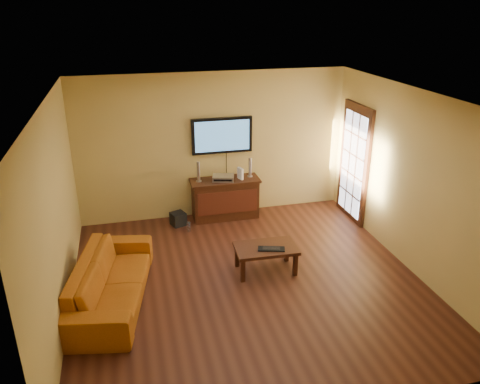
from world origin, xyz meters
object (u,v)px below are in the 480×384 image
object	(u,v)px
keyboard	(271,249)
subwoofer	(178,219)
bottle	(189,227)
coffee_table	(266,250)
television	(222,136)
av_receiver	(223,178)
media_console	(225,198)
speaker_right	(250,168)
game_console	(240,173)
speaker_left	(199,173)
sofa	(110,274)

from	to	relation	value
keyboard	subwoofer	bearing A→B (deg)	120.01
bottle	keyboard	world-z (taller)	keyboard
coffee_table	bottle	xyz separation A→B (m)	(-0.95, 1.59, -0.26)
television	av_receiver	distance (m)	0.77
media_console	television	distance (m)	1.18
media_console	speaker_right	size ratio (longest dim) A/B	3.53
television	av_receiver	world-z (taller)	television
av_receiver	media_console	bearing A→B (deg)	31.92
game_console	coffee_table	bearing A→B (deg)	-112.00
media_console	television	world-z (taller)	television
media_console	subwoofer	world-z (taller)	media_console
speaker_right	subwoofer	world-z (taller)	speaker_right
coffee_table	subwoofer	xyz separation A→B (m)	(-1.10, 1.90, -0.23)
speaker_left	bottle	xyz separation A→B (m)	(-0.28, -0.46, -0.84)
av_receiver	subwoofer	distance (m)	1.12
media_console	keyboard	world-z (taller)	media_console
subwoofer	av_receiver	bearing A→B (deg)	-13.16
television	subwoofer	size ratio (longest dim) A/B	4.65
television	subwoofer	xyz separation A→B (m)	(-0.91, -0.32, -1.43)
speaker_left	sofa	bearing A→B (deg)	-125.20
media_console	av_receiver	world-z (taller)	av_receiver
media_console	sofa	size ratio (longest dim) A/B	0.59
speaker_left	subwoofer	distance (m)	0.93
media_console	av_receiver	size ratio (longest dim) A/B	3.30
av_receiver	subwoofer	size ratio (longest dim) A/B	1.61
coffee_table	speaker_right	distance (m)	2.17
coffee_table	av_receiver	bearing A→B (deg)	96.13
game_console	bottle	size ratio (longest dim) A/B	1.09
speaker_right	coffee_table	bearing A→B (deg)	-98.56
media_console	game_console	xyz separation A→B (m)	(0.29, -0.03, 0.49)
sofa	subwoofer	xyz separation A→B (m)	(1.17, 2.12, -0.30)
speaker_right	av_receiver	xyz separation A→B (m)	(-0.53, -0.05, -0.12)
television	speaker_left	bearing A→B (deg)	-159.52
television	bottle	distance (m)	1.77
television	keyboard	distance (m)	2.59
av_receiver	television	bearing A→B (deg)	96.68
sofa	game_console	size ratio (longest dim) A/B	10.03
television	av_receiver	xyz separation A→B (m)	(-0.03, -0.21, -0.74)
speaker_left	subwoofer	xyz separation A→B (m)	(-0.43, -0.14, -0.81)
sofa	game_console	world-z (taller)	game_console
speaker_right	game_console	xyz separation A→B (m)	(-0.21, -0.08, -0.06)
coffee_table	speaker_right	size ratio (longest dim) A/B	2.60
coffee_table	bottle	size ratio (longest dim) A/B	4.76
av_receiver	keyboard	size ratio (longest dim) A/B	0.92
speaker_right	keyboard	distance (m)	2.23
keyboard	coffee_table	bearing A→B (deg)	120.48
television	speaker_left	distance (m)	0.80
media_console	subwoofer	size ratio (longest dim) A/B	5.31
coffee_table	game_console	distance (m)	2.06
av_receiver	game_console	xyz separation A→B (m)	(0.32, -0.02, 0.06)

